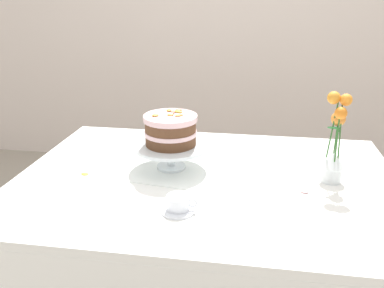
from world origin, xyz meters
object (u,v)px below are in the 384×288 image
Objects in this scene: cake_stand at (171,148)px; flower_vase at (335,147)px; dining_table at (206,201)px; layer_cake at (171,130)px; teacup at (178,204)px.

flower_vase is at bearing -2.28° from cake_stand.
flower_vase is (0.44, 0.05, 0.22)m from dining_table.
flower_vase reaches higher than layer_cake.
flower_vase reaches higher than teacup.
layer_cake is 0.59m from flower_vase.
layer_cake reaches higher than cake_stand.
dining_table is 0.24m from cake_stand.
cake_stand reaches higher than teacup.
cake_stand is at bearing 105.55° from teacup.
flower_vase is at bearing 30.17° from teacup.
layer_cake is 0.35m from teacup.
flower_vase is at bearing 6.49° from dining_table.
cake_stand is 0.08m from layer_cake.
layer_cake reaches higher than dining_table.
flower_vase reaches higher than dining_table.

